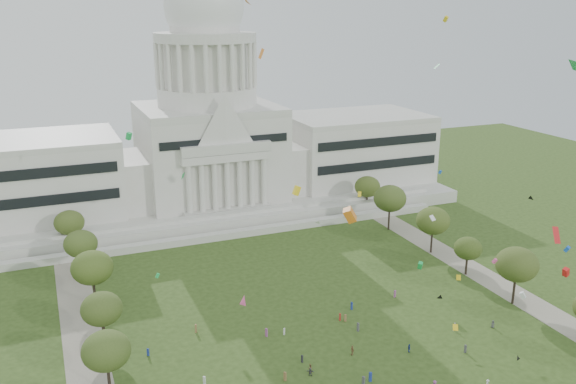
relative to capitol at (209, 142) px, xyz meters
name	(u,v)px	position (x,y,z in m)	size (l,w,h in m)	color
capitol	(209,142)	(0.00, 0.00, 0.00)	(160.00, 64.50, 91.30)	beige
path_left	(86,360)	(-48.00, -83.59, -22.28)	(8.00, 160.00, 0.04)	gray
path_right	(489,279)	(48.00, -83.59, -22.28)	(8.00, 160.00, 0.04)	gray
row_tree_l_2	(106,351)	(-45.04, -96.29, -13.79)	(8.42, 8.42, 11.97)	black
row_tree_r_2	(517,264)	(44.17, -96.15, -12.64)	(9.55, 9.55, 13.58)	black
row_tree_l_3	(102,309)	(-44.09, -79.67, -14.09)	(8.12, 8.12, 11.55)	black
row_tree_r_3	(468,248)	(44.40, -79.10, -15.21)	(7.01, 7.01, 9.98)	black
row_tree_l_4	(92,268)	(-44.08, -61.17, -12.90)	(9.29, 9.29, 13.21)	black
row_tree_r_4	(433,221)	(44.76, -63.55, -13.01)	(9.19, 9.19, 13.06)	black
row_tree_l_5	(81,244)	(-45.22, -42.58, -13.88)	(8.33, 8.33, 11.85)	black
row_tree_r_5	(390,199)	(43.49, -43.40, -12.37)	(9.82, 9.82, 13.96)	black
row_tree_l_6	(69,223)	(-46.87, -24.45, -14.02)	(8.19, 8.19, 11.64)	black
row_tree_r_6	(367,187)	(45.96, -25.46, -13.79)	(8.42, 8.42, 11.97)	black
person_0	(493,324)	(32.48, -103.28, -21.46)	(0.81, 0.53, 1.67)	#4C4C51
person_2	(455,327)	(24.34, -101.17, -21.41)	(0.86, 0.53, 1.77)	silver
person_4	(352,350)	(0.04, -101.31, -21.28)	(1.19, 0.65, 2.03)	olive
person_5	(310,372)	(-10.40, -104.64, -21.50)	(1.47, 0.58, 1.59)	#4C4C51
person_8	(310,368)	(-10.02, -103.64, -21.43)	(0.84, 0.52, 1.72)	olive
person_9	(488,384)	(17.24, -119.94, -21.50)	(1.02, 0.53, 1.59)	silver
person_10	(409,348)	(10.83, -104.69, -21.42)	(1.02, 0.56, 1.74)	navy
distant_crowd	(292,357)	(-11.54, -98.89, -21.43)	(62.47, 39.34, 1.91)	#26262B
kite_swarm	(377,229)	(2.07, -105.23, 4.91)	(87.65, 104.36, 63.19)	blue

